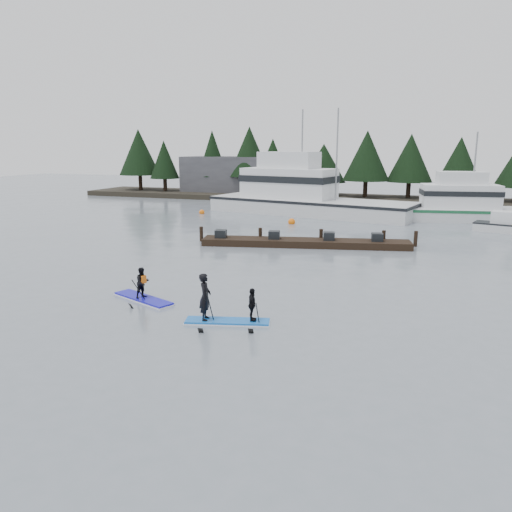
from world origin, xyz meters
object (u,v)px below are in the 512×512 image
(fishing_boat_large, at_px, (304,205))
(fishing_boat_medium, at_px, (474,214))
(floating_dock, at_px, (305,243))
(paddleboard_duo, at_px, (223,305))
(paddleboard_solo, at_px, (143,289))

(fishing_boat_large, height_order, fishing_boat_medium, fishing_boat_large)
(floating_dock, xyz_separation_m, paddleboard_duo, (0.75, -14.86, 0.45))
(paddleboard_solo, bearing_deg, fishing_boat_large, 112.67)
(fishing_boat_medium, relative_size, paddleboard_solo, 4.57)
(paddleboard_solo, bearing_deg, floating_dock, 97.05)
(fishing_boat_large, bearing_deg, paddleboard_duo, -69.20)
(fishing_boat_large, height_order, floating_dock, fishing_boat_large)
(paddleboard_solo, distance_m, paddleboard_duo, 4.47)
(paddleboard_duo, bearing_deg, floating_dock, 77.63)
(fishing_boat_large, height_order, paddleboard_duo, fishing_boat_large)
(fishing_boat_medium, height_order, paddleboard_duo, fishing_boat_medium)
(fishing_boat_large, relative_size, fishing_boat_medium, 1.40)
(floating_dock, bearing_deg, fishing_boat_medium, 43.21)
(floating_dock, relative_size, paddleboard_solo, 4.19)
(fishing_boat_medium, xyz_separation_m, paddleboard_solo, (-14.37, -29.43, -0.11))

